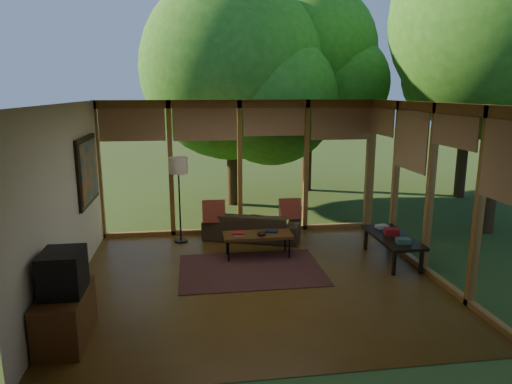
{
  "coord_description": "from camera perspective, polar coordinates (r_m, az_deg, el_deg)",
  "views": [
    {
      "loc": [
        -0.95,
        -6.56,
        2.87
      ],
      "look_at": [
        0.08,
        0.7,
        1.24
      ],
      "focal_mm": 32.0,
      "sensor_mm": 36.0,
      "label": 1
    }
  ],
  "objects": [
    {
      "name": "television",
      "position": [
        5.72,
        -22.99,
        -9.22
      ],
      "size": [
        0.45,
        0.55,
        0.5
      ],
      "primitive_type": "cube",
      "color": "black",
      "rests_on": "media_cabinet"
    },
    {
      "name": "ct_book_upper",
      "position": [
        7.91,
        -2.25,
        -5.15
      ],
      "size": [
        0.21,
        0.17,
        0.03
      ],
      "primitive_type": "cube",
      "rotation": [
        0.0,
        0.0,
        -0.1
      ],
      "color": "maroon",
      "rests_on": "coffee_table"
    },
    {
      "name": "console_book_b",
      "position": [
        8.18,
        16.58,
        -4.79
      ],
      "size": [
        0.26,
        0.21,
        0.11
      ],
      "primitive_type": "cube",
      "rotation": [
        0.0,
        0.0,
        -0.16
      ],
      "color": "maroon",
      "rests_on": "side_console"
    },
    {
      "name": "floor_lamp",
      "position": [
        8.71,
        -9.67,
        2.68
      ],
      "size": [
        0.36,
        0.36,
        1.65
      ],
      "color": "black",
      "rests_on": "floor"
    },
    {
      "name": "console_book_c",
      "position": [
        8.54,
        15.47,
        -4.18
      ],
      "size": [
        0.23,
        0.19,
        0.06
      ],
      "primitive_type": "cube",
      "rotation": [
        0.0,
        0.0,
        0.2
      ],
      "color": "#B6B0A5",
      "rests_on": "side_console"
    },
    {
      "name": "wall_left",
      "position": [
        6.97,
        -22.8,
        -1.07
      ],
      "size": [
        0.04,
        5.0,
        2.7
      ],
      "primitive_type": "cube",
      "color": "silver",
      "rests_on": "ground"
    },
    {
      "name": "window_wall_back",
      "position": [
        9.23,
        -2.03,
        3.05
      ],
      "size": [
        5.5,
        0.12,
        2.7
      ],
      "primitive_type": "cube",
      "color": "olive",
      "rests_on": "ground"
    },
    {
      "name": "pillow_right",
      "position": [
        9.01,
        4.28,
        -2.17
      ],
      "size": [
        0.42,
        0.22,
        0.44
      ],
      "primitive_type": "cube",
      "rotation": [
        -0.21,
        0.0,
        0.0
      ],
      "color": "maroon",
      "rests_on": "sofa"
    },
    {
      "name": "media_cabinet",
      "position": [
        5.94,
        -22.71,
        -14.16
      ],
      "size": [
        0.5,
        1.0,
        0.6
      ],
      "primitive_type": "cube",
      "color": "#5A3318",
      "rests_on": "floor"
    },
    {
      "name": "rug",
      "position": [
        7.58,
        -0.65,
        -9.66
      ],
      "size": [
        2.32,
        1.65,
        0.01
      ],
      "primitive_type": "cube",
      "color": "brown",
      "rests_on": "floor"
    },
    {
      "name": "tree_far",
      "position": [
        13.45,
        24.29,
        13.31
      ],
      "size": [
        3.06,
        3.06,
        4.84
      ],
      "color": "#3D2B16",
      "rests_on": "ground"
    },
    {
      "name": "tree_nw",
      "position": [
        11.58,
        -3.13,
        15.14
      ],
      "size": [
        4.46,
        4.46,
        5.63
      ],
      "color": "#3D2B16",
      "rests_on": "ground"
    },
    {
      "name": "exterior_lawn",
      "position": [
        17.33,
        23.21,
        1.95
      ],
      "size": [
        40.0,
        40.0,
        0.0
      ],
      "primitive_type": "plane",
      "color": "#324A1B",
      "rests_on": "ground"
    },
    {
      "name": "side_console",
      "position": [
        8.17,
        16.68,
        -5.55
      ],
      "size": [
        0.6,
        1.4,
        0.46
      ],
      "color": "black",
      "rests_on": "floor"
    },
    {
      "name": "tree_se",
      "position": [
        10.33,
        28.48,
        18.65
      ],
      "size": [
        4.23,
        4.23,
        6.35
      ],
      "color": "#3D2B16",
      "rests_on": "ground"
    },
    {
      "name": "ceiling",
      "position": [
        6.63,
        0.2,
        11.06
      ],
      "size": [
        5.5,
        5.5,
        0.0
      ],
      "primitive_type": "plane",
      "rotation": [
        3.14,
        0.0,
        0.0
      ],
      "color": "silver",
      "rests_on": "ground"
    },
    {
      "name": "wall_painting",
      "position": [
        8.26,
        -20.28,
        2.55
      ],
      "size": [
        0.06,
        1.35,
        1.15
      ],
      "color": "black",
      "rests_on": "wall_left"
    },
    {
      "name": "pillow_left",
      "position": [
        8.81,
        -5.31,
        -2.46
      ],
      "size": [
        0.44,
        0.23,
        0.46
      ],
      "primitive_type": "cube",
      "rotation": [
        -0.21,
        0.0,
        0.0
      ],
      "color": "maroon",
      "rests_on": "sofa"
    },
    {
      "name": "coffee_table",
      "position": [
        8.02,
        0.22,
        -5.48
      ],
      "size": [
        1.2,
        0.5,
        0.43
      ],
      "color": "#5A3318",
      "rests_on": "floor"
    },
    {
      "name": "window_wall_right",
      "position": [
        7.68,
        20.95,
        0.27
      ],
      "size": [
        0.12,
        5.0,
        2.7
      ],
      "primitive_type": "cube",
      "color": "olive",
      "rests_on": "ground"
    },
    {
      "name": "ct_book_lower",
      "position": [
        7.92,
        -2.25,
        -5.37
      ],
      "size": [
        0.19,
        0.15,
        0.03
      ],
      "primitive_type": "cube",
      "rotation": [
        0.0,
        0.0,
        -0.08
      ],
      "color": "#B6B0A5",
      "rests_on": "coffee_table"
    },
    {
      "name": "console_book_a",
      "position": [
        7.8,
        17.94,
        -5.83
      ],
      "size": [
        0.24,
        0.19,
        0.08
      ],
      "primitive_type": "cube",
      "rotation": [
        0.0,
        0.0,
        -0.15
      ],
      "color": "#386359",
      "rests_on": "side_console"
    },
    {
      "name": "floor",
      "position": [
        7.22,
        0.18,
        -10.89
      ],
      "size": [
        5.5,
        5.5,
        0.0
      ],
      "primitive_type": "plane",
      "color": "brown",
      "rests_on": "ground"
    },
    {
      "name": "sofa",
      "position": [
        9.01,
        -0.5,
        -4.22
      ],
      "size": [
        2.0,
        1.3,
        0.54
      ],
      "primitive_type": "imported",
      "rotation": [
        0.0,
        0.0,
        2.81
      ],
      "color": "#3A2E1D",
      "rests_on": "floor"
    },
    {
      "name": "ct_book_side",
      "position": [
        8.12,
        1.89,
        -4.89
      ],
      "size": [
        0.25,
        0.21,
        0.03
      ],
      "primitive_type": "cube",
      "rotation": [
        0.0,
        0.0,
        -0.22
      ],
      "color": "#151C30",
      "rests_on": "coffee_table"
    },
    {
      "name": "wall_front",
      "position": [
        4.44,
        4.86,
        -7.58
      ],
      "size": [
        5.5,
        0.04,
        2.7
      ],
      "primitive_type": "cube",
      "color": "silver",
      "rests_on": "ground"
    },
    {
      "name": "ct_bowl",
      "position": [
        7.91,
        0.68,
        -5.2
      ],
      "size": [
        0.16,
        0.16,
        0.07
      ],
      "primitive_type": "ellipsoid",
      "color": "black",
      "rests_on": "coffee_table"
    },
    {
      "name": "tree_ne",
      "position": [
        13.44,
        6.61,
        16.83
      ],
      "size": [
        3.83,
        3.83,
        5.82
      ],
      "color": "#3D2B16",
      "rests_on": "ground"
    }
  ]
}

